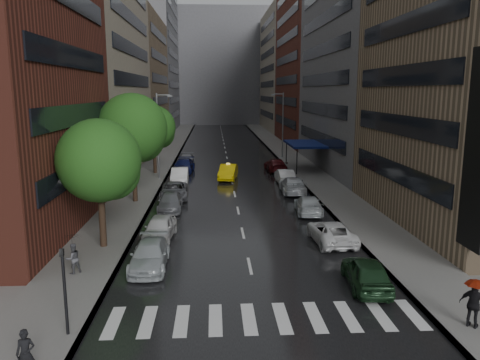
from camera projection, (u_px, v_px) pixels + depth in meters
name	position (u px, v px, depth m)	size (l,w,h in m)	color
ground	(256.00, 298.00, 21.54)	(220.00, 220.00, 0.00)	gray
road	(226.00, 154.00, 70.57)	(14.00, 140.00, 0.01)	black
sidewalk_left	(166.00, 154.00, 70.05)	(4.00, 140.00, 0.15)	gray
sidewalk_right	(285.00, 153.00, 71.06)	(4.00, 140.00, 0.15)	gray
crosswalk	(266.00, 318.00, 19.59)	(13.15, 2.80, 0.01)	silver
buildings_left	(131.00, 49.00, 75.35)	(8.00, 108.00, 38.00)	maroon
buildings_right	(318.00, 55.00, 75.16)	(8.05, 109.10, 36.00)	#937A5B
building_far	(219.00, 67.00, 134.25)	(40.00, 14.00, 32.00)	slate
tree_near	(99.00, 161.00, 27.31)	(4.92, 4.92, 7.84)	#382619
tree_mid	(132.00, 128.00, 38.67)	(5.79, 5.79, 9.24)	#382619
tree_far	(154.00, 127.00, 52.58)	(4.91, 4.91, 7.82)	#382619
taxi	(228.00, 172.00, 50.20)	(1.71, 4.90, 1.61)	yellow
parked_cars_left	(177.00, 185.00, 43.81)	(2.59, 40.07, 1.60)	#AEB5B8
parked_cars_right	(300.00, 194.00, 39.64)	(2.51, 38.25, 1.54)	#18351C
ped_bag_walker	(26.00, 355.00, 15.21)	(0.68, 0.49, 1.64)	black
ped_black_umbrella	(72.00, 250.00, 23.83)	(0.98, 0.98, 2.09)	#4F4F54
ped_red_umbrella	(475.00, 299.00, 18.37)	(1.11, 1.11, 2.01)	black
traffic_light	(64.00, 283.00, 17.67)	(0.18, 0.15, 3.45)	black
street_lamp_left	(159.00, 134.00, 49.61)	(1.74, 0.22, 9.00)	gray
street_lamp_right	(282.00, 124.00, 65.18)	(1.74, 0.22, 9.00)	gray
awning	(305.00, 144.00, 55.78)	(4.00, 8.00, 3.12)	navy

